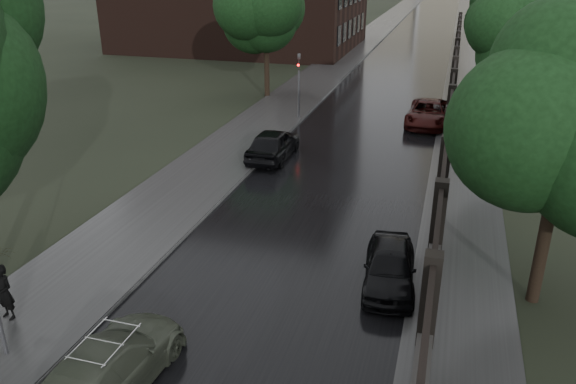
{
  "coord_description": "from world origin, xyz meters",
  "views": [
    {
      "loc": [
        4.56,
        -7.39,
        9.34
      ],
      "look_at": [
        -0.68,
        10.38,
        1.5
      ],
      "focal_mm": 35.0,
      "sensor_mm": 36.0,
      "label": 1
    }
  ],
  "objects": [
    {
      "name": "car_right_far",
      "position": [
        3.4,
        26.01,
        0.72
      ],
      "size": [
        2.55,
        5.24,
        1.43
      ],
      "primitive_type": "imported",
      "rotation": [
        0.0,
        0.0,
        -0.03
      ],
      "color": "black",
      "rests_on": "ground"
    },
    {
      "name": "tree_left_far",
      "position": [
        -8.0,
        30.0,
        5.24
      ],
      "size": [
        4.25,
        4.25,
        7.39
      ],
      "color": "black",
      "rests_on": "ground"
    },
    {
      "name": "tree_right_a",
      "position": [
        7.5,
        8.0,
        4.95
      ],
      "size": [
        4.08,
        4.08,
        7.01
      ],
      "color": "black",
      "rests_on": "ground"
    },
    {
      "name": "hatchback_left",
      "position": [
        -3.6,
        17.7,
        0.76
      ],
      "size": [
        1.8,
        4.47,
        1.52
      ],
      "primitive_type": "imported",
      "rotation": [
        0.0,
        0.0,
        3.14
      ],
      "color": "black",
      "rests_on": "ground"
    },
    {
      "name": "tree_right_c",
      "position": [
        7.5,
        40.0,
        4.95
      ],
      "size": [
        4.08,
        4.08,
        7.01
      ],
      "color": "black",
      "rests_on": "ground"
    },
    {
      "name": "tree_right_b",
      "position": [
        7.5,
        22.0,
        4.95
      ],
      "size": [
        4.08,
        4.08,
        7.01
      ],
      "color": "black",
      "rests_on": "ground"
    },
    {
      "name": "volga_sedan",
      "position": [
        -2.26,
        1.25,
        0.68
      ],
      "size": [
        2.11,
        4.75,
        1.36
      ],
      "primitive_type": "imported",
      "rotation": [
        0.0,
        0.0,
        3.1
      ],
      "color": "#434A3B",
      "rests_on": "ground"
    },
    {
      "name": "fence_right",
      "position": [
        4.6,
        32.01,
        1.01
      ],
      "size": [
        0.45,
        75.72,
        2.7
      ],
      "color": "#383533",
      "rests_on": "ground"
    },
    {
      "name": "car_right_near",
      "position": [
        3.35,
        7.64,
        0.65
      ],
      "size": [
        1.88,
        3.94,
        1.3
      ],
      "primitive_type": "imported",
      "rotation": [
        0.0,
        0.0,
        0.09
      ],
      "color": "black",
      "rests_on": "ground"
    },
    {
      "name": "traffic_light",
      "position": [
        -4.3,
        24.99,
        2.4
      ],
      "size": [
        0.16,
        0.32,
        4.0
      ],
      "color": "#59595E",
      "rests_on": "ground"
    }
  ]
}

